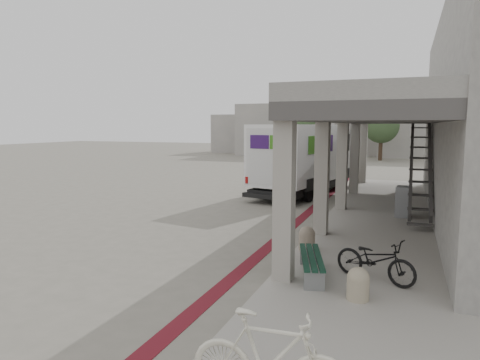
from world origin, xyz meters
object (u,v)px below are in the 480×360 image
at_px(bench, 311,262).
at_px(utility_cabinet, 403,202).
at_px(bicycle_black, 375,260).
at_px(fedex_truck, 304,157).
at_px(bicycle_cream, 270,360).

distance_m(bench, utility_cabinet, 7.17).
xyz_separation_m(utility_cabinet, bicycle_black, (-0.45, -6.77, -0.08)).
relative_size(fedex_truck, utility_cabinet, 7.61).
distance_m(fedex_truck, bicycle_cream, 16.13).
relative_size(bench, bicycle_black, 1.13).
xyz_separation_m(bench, bicycle_black, (1.25, 0.20, 0.13)).
relative_size(bench, utility_cabinet, 1.82).
bearing_deg(bicycle_cream, utility_cabinet, -10.46).
height_order(fedex_truck, bicycle_cream, fedex_truck).
xyz_separation_m(bicycle_black, bicycle_cream, (-0.81, -4.48, 0.11)).
height_order(fedex_truck, bench, fedex_truck).
xyz_separation_m(bench, utility_cabinet, (1.70, 6.97, 0.21)).
xyz_separation_m(utility_cabinet, bicycle_cream, (-1.26, -11.24, 0.02)).
distance_m(utility_cabinet, bicycle_cream, 11.31).
bearing_deg(bench, bicycle_black, -6.98).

